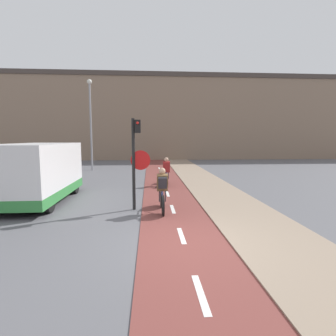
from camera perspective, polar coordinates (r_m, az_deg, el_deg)
ground_plane at (r=6.40m, az=3.51°, el=-16.23°), size 120.00×120.00×0.00m
bike_lane at (r=6.41m, az=3.49°, el=-16.11°), size 2.13×60.00×0.02m
sidewalk_strip at (r=7.05m, az=22.73°, el=-14.36°), size 2.40×60.00×0.05m
building_row_background at (r=32.34m, az=-2.71°, el=10.81°), size 60.00×5.20×9.78m
traffic_light_pole at (r=9.00m, az=-7.00°, el=3.09°), size 0.67×0.25×3.14m
street_lamp_far at (r=21.08m, az=-16.51°, el=10.91°), size 0.36×0.36×6.86m
cyclist_near at (r=8.80m, az=-1.25°, el=-5.03°), size 0.46×1.71×1.50m
cyclist_far at (r=13.73m, az=-0.36°, el=-1.06°), size 0.46×1.69×1.48m
van at (r=11.27m, az=-26.53°, el=-1.09°), size 2.16×4.75×2.27m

